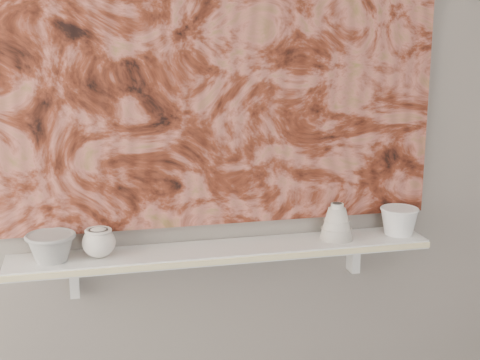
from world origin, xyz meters
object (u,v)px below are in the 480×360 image
object	(u,v)px
painting	(218,60)
cup_cream	(99,242)
shelf	(224,252)
bowl_white	(399,221)
bowl_grey	(51,247)
bell_vessel	(337,221)

from	to	relation	value
painting	cup_cream	bearing A→B (deg)	-168.78
shelf	bowl_white	world-z (taller)	bowl_white
painting	cup_cream	distance (m)	0.70
bowl_white	painting	bearing A→B (deg)	172.70
shelf	bowl_grey	bearing A→B (deg)	180.00
cup_cream	painting	bearing A→B (deg)	11.22
painting	bowl_grey	bearing A→B (deg)	-171.71
cup_cream	bowl_white	xyz separation A→B (m)	(1.03, 0.00, 0.00)
bowl_white	bell_vessel	bearing A→B (deg)	180.00
shelf	bowl_grey	xyz separation A→B (m)	(-0.55, 0.00, 0.06)
shelf	bell_vessel	distance (m)	0.40
bowl_grey	cup_cream	xyz separation A→B (m)	(0.15, 0.00, 0.00)
painting	bowl_white	bearing A→B (deg)	-7.30
shelf	bowl_grey	distance (m)	0.56
shelf	painting	size ratio (longest dim) A/B	0.93
painting	bell_vessel	distance (m)	0.68
painting	bowl_white	xyz separation A→B (m)	(0.63, -0.08, -0.56)
shelf	cup_cream	world-z (taller)	cup_cream
shelf	bowl_white	size ratio (longest dim) A/B	10.40
painting	bowl_white	size ratio (longest dim) A/B	11.14
bowl_white	shelf	bearing A→B (deg)	180.00
shelf	painting	world-z (taller)	painting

